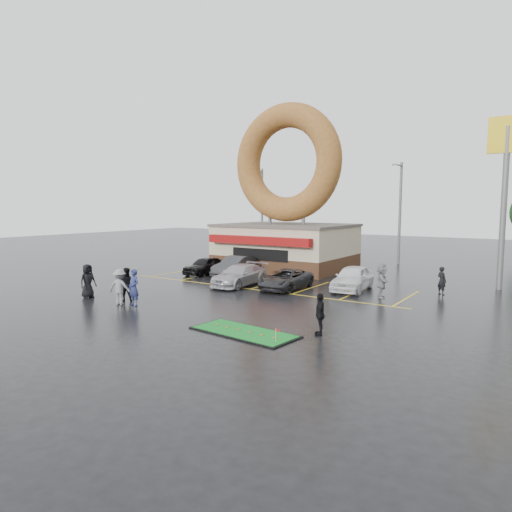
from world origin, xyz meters
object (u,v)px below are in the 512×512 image
Objects in this scene: car_black at (205,266)px; dumpster at (247,256)px; person_cameraman at (320,314)px; donut_shop at (286,215)px; car_white at (353,278)px; car_silver at (240,275)px; car_dgrey at (236,266)px; car_grey at (286,279)px; putting_green at (244,332)px; shell_sign at (506,170)px; person_blue at (134,288)px; streetlight_mid at (400,211)px; streetlight_left at (262,210)px.

car_black is 2.20× the size of dumpster.
person_cameraman is (14.47, -9.94, 0.19)m from car_black.
donut_shop is 2.98× the size of car_white.
car_dgrey is at bearing 127.95° from car_silver.
car_dgrey reaches higher than car_grey.
car_grey is at bearing -59.74° from donut_shop.
car_silver is at bearing -52.67° from car_dgrey.
car_black is at bearing -117.04° from donut_shop.
dumpster is 0.38× the size of putting_green.
shell_sign reaches higher than person_blue.
streetlight_mid is (7.00, 7.95, 0.32)m from donut_shop.
person_blue reaches higher than car_silver.
streetlight_mid reaches higher than car_dgrey.
car_black is 7.54m from dumpster.
putting_green is at bearing -41.85° from dumpster.
person_cameraman reaches higher than putting_green.
donut_shop is at bearing 99.02° from car_silver.
car_dgrey is 0.94× the size of car_silver.
car_dgrey is 16.12m from person_cameraman.
car_dgrey is at bearing 103.22° from person_blue.
car_white is 11.51m from putting_green.
person_cameraman is at bearing -40.16° from car_silver.
car_dgrey is at bearing 127.74° from putting_green.
streetlight_left reaches higher than car_silver.
dumpster is at bearing -148.95° from streetlight_mid.
car_silver is 8.06m from person_blue.
streetlight_mid is 14.97m from car_white.
shell_sign is 2.36× the size of car_dgrey.
dumpster is at bearing 168.18° from donut_shop.
car_dgrey is at bearing -64.44° from streetlight_left.
streetlight_left is 1.90× the size of putting_green.
car_black is (-10.30, -14.41, -4.11)m from streetlight_mid.
streetlight_mid is 14.16m from dumpster.
streetlight_left is 1.00× the size of streetlight_mid.
person_cameraman reaches higher than car_black.
donut_shop is 17.29m from person_blue.
car_grey is 0.94× the size of putting_green.
car_silver reaches higher than putting_green.
donut_shop is 8.19m from car_black.
streetlight_left is at bearing 116.93° from car_silver.
person_blue is at bearing -99.06° from car_silver.
car_black is at bearing -149.14° from person_cameraman.
streetlight_mid is 25.01m from person_cameraman.
car_black is 2.48m from car_dgrey.
shell_sign is at bearing 137.97° from person_cameraman.
car_white reaches higher than car_grey.
putting_green is at bearing -54.85° from car_silver.
streetlight_mid is 1.89× the size of car_silver.
car_grey is (11.86, -15.27, -4.16)m from streetlight_left.
streetlight_left is 2.02× the size of car_grey.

